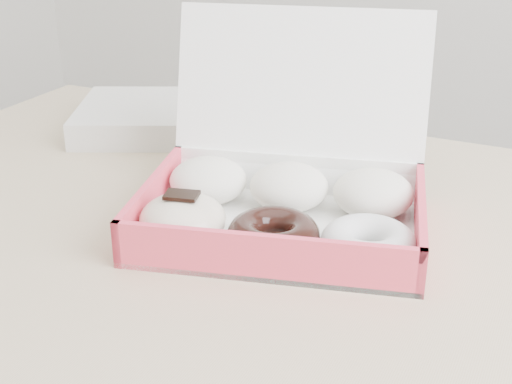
% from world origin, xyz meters
% --- Properties ---
extents(table, '(1.20, 0.80, 0.75)m').
position_xyz_m(table, '(0.00, 0.00, 0.67)').
color(table, tan).
rests_on(table, ground).
extents(donut_box, '(0.36, 0.34, 0.21)m').
position_xyz_m(donut_box, '(-0.02, 0.04, 0.78)').
color(donut_box, white).
rests_on(donut_box, table).
extents(newspapers, '(0.31, 0.28, 0.04)m').
position_xyz_m(newspapers, '(-0.31, 0.26, 0.77)').
color(newspapers, white).
rests_on(newspapers, table).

